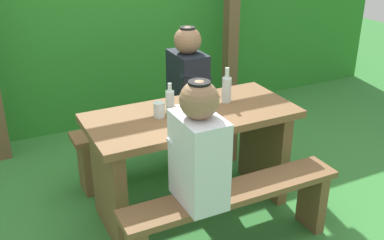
# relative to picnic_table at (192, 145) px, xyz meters

# --- Properties ---
(ground_plane) EXTENTS (12.00, 12.00, 0.00)m
(ground_plane) POSITION_rel_picnic_table_xyz_m (0.00, 0.00, -0.51)
(ground_plane) COLOR #388138
(hedge_backdrop) EXTENTS (6.40, 0.98, 1.92)m
(hedge_backdrop) POSITION_rel_picnic_table_xyz_m (0.00, 2.17, 0.45)
(hedge_backdrop) COLOR #2B8228
(hedge_backdrop) RESTS_ON ground_plane
(pergola_post_right) EXTENTS (0.12, 0.12, 2.13)m
(pergola_post_right) POSITION_rel_picnic_table_xyz_m (1.14, 1.41, 0.56)
(pergola_post_right) COLOR brown
(pergola_post_right) RESTS_ON ground_plane
(picnic_table) EXTENTS (1.40, 0.64, 0.75)m
(picnic_table) POSITION_rel_picnic_table_xyz_m (0.00, 0.00, 0.00)
(picnic_table) COLOR brown
(picnic_table) RESTS_ON ground_plane
(bench_near) EXTENTS (1.40, 0.24, 0.46)m
(bench_near) POSITION_rel_picnic_table_xyz_m (0.00, -0.55, -0.18)
(bench_near) COLOR brown
(bench_near) RESTS_ON ground_plane
(bench_far) EXTENTS (1.40, 0.24, 0.46)m
(bench_far) POSITION_rel_picnic_table_xyz_m (0.00, 0.55, -0.18)
(bench_far) COLOR brown
(bench_far) RESTS_ON ground_plane
(person_white_shirt) EXTENTS (0.25, 0.35, 0.72)m
(person_white_shirt) POSITION_rel_picnic_table_xyz_m (-0.23, -0.55, 0.29)
(person_white_shirt) COLOR silver
(person_white_shirt) RESTS_ON bench_near
(person_black_coat) EXTENTS (0.25, 0.35, 0.72)m
(person_black_coat) POSITION_rel_picnic_table_xyz_m (0.24, 0.55, 0.29)
(person_black_coat) COLOR black
(person_black_coat) RESTS_ON bench_far
(drinking_glass) EXTENTS (0.07, 0.07, 0.10)m
(drinking_glass) POSITION_rel_picnic_table_xyz_m (-0.22, 0.03, 0.29)
(drinking_glass) COLOR silver
(drinking_glass) RESTS_ON picnic_table
(bottle_left) EXTENTS (0.06, 0.06, 0.20)m
(bottle_left) POSITION_rel_picnic_table_xyz_m (-0.13, 0.07, 0.32)
(bottle_left) COLOR silver
(bottle_left) RESTS_ON picnic_table
(bottle_right) EXTENTS (0.07, 0.07, 0.25)m
(bottle_right) POSITION_rel_picnic_table_xyz_m (0.30, 0.06, 0.34)
(bottle_right) COLOR silver
(bottle_right) RESTS_ON picnic_table
(cell_phone) EXTENTS (0.09, 0.15, 0.01)m
(cell_phone) POSITION_rel_picnic_table_xyz_m (-0.04, 0.08, 0.25)
(cell_phone) COLOR silver
(cell_phone) RESTS_ON picnic_table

